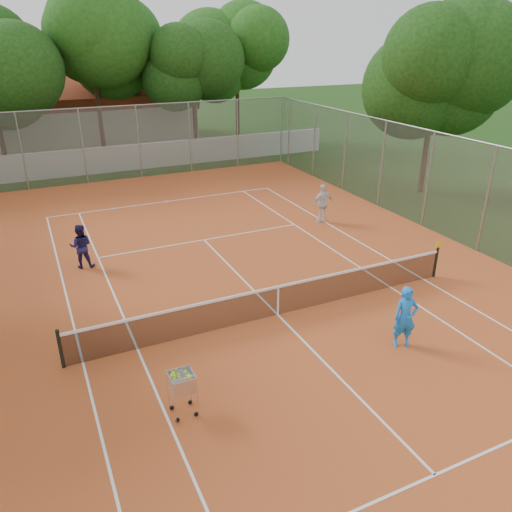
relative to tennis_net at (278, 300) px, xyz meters
name	(u,v)px	position (x,y,z in m)	size (l,w,h in m)	color
ground	(278,315)	(0.00, 0.00, -0.51)	(120.00, 120.00, 0.00)	#16330E
court_pad	(278,315)	(0.00, 0.00, -0.50)	(18.00, 34.00, 0.02)	#BE5425
court_lines	(278,315)	(0.00, 0.00, -0.49)	(10.98, 23.78, 0.01)	white
tennis_net	(278,300)	(0.00, 0.00, 0.00)	(11.88, 0.10, 0.98)	black
perimeter_fence	(279,253)	(0.00, 0.00, 1.49)	(18.00, 34.00, 4.00)	slate
boundary_wall	(133,157)	(0.00, 19.00, 0.24)	(26.00, 0.30, 1.50)	silver
clubhouse	(75,113)	(-2.00, 29.00, 1.69)	(16.40, 9.00, 4.40)	beige
tropical_trees	(116,79)	(0.00, 22.00, 4.49)	(29.00, 19.00, 10.00)	#11350D
player_near	(405,317)	(2.26, -2.76, 0.36)	(0.62, 0.41, 1.69)	blue
player_far_left	(81,246)	(-4.68, 5.82, 0.30)	(0.77, 0.60, 1.58)	#1D194B
player_far_right	(323,203)	(5.38, 6.21, 0.35)	(0.98, 0.41, 1.68)	silver
ball_hopper	(183,392)	(-3.74, -2.82, 0.07)	(0.54, 0.54, 1.12)	silver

